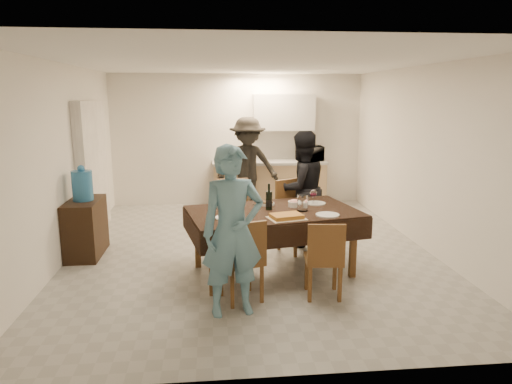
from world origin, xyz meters
TOP-DOWN VIEW (x-y plane):
  - floor at (0.00, 0.00)m, footprint 5.00×6.00m
  - ceiling at (0.00, 0.00)m, footprint 5.00×6.00m
  - wall_back at (0.00, 3.00)m, footprint 5.00×0.02m
  - wall_front at (0.00, -3.00)m, footprint 5.00×0.02m
  - wall_left at (-2.50, 0.00)m, footprint 0.02×6.00m
  - wall_right at (2.50, 0.00)m, footprint 0.02×6.00m
  - stub_partition at (-2.42, 1.20)m, footprint 0.15×1.40m
  - kitchen_base_cabinet at (0.60, 2.68)m, footprint 2.20×0.60m
  - kitchen_worktop at (0.60, 2.68)m, footprint 2.24×0.64m
  - upper_cabinet at (0.90, 2.82)m, footprint 1.20×0.34m
  - dining_table at (0.21, -0.81)m, footprint 2.23×1.57m
  - chair_near_left at (-0.24, -1.65)m, footprint 0.52×0.53m
  - chair_near_right at (0.66, -1.65)m, footprint 0.43×0.43m
  - chair_far_left at (-0.24, -0.16)m, footprint 0.51×0.51m
  - chair_far_right at (0.66, -0.16)m, footprint 0.62×0.65m
  - console at (-2.28, 0.05)m, footprint 0.42×0.84m
  - water_jug at (-2.28, 0.05)m, footprint 0.27×0.27m
  - wine_bottle at (0.16, -0.76)m, footprint 0.08×0.08m
  - water_pitcher at (0.56, -0.86)m, footprint 0.13×0.13m
  - savoury_tart at (0.31, -1.19)m, footprint 0.47×0.39m
  - salad_bowl at (0.51, -0.63)m, footprint 0.17×0.17m
  - mushroom_dish at (0.16, -0.53)m, footprint 0.18×0.18m
  - wine_glass_a at (-0.34, -1.06)m, footprint 0.08×0.08m
  - wine_glass_b at (0.76, -0.56)m, footprint 0.09×0.09m
  - wine_glass_c at (0.01, -0.51)m, footprint 0.08×0.08m
  - plate_near_left at (-0.39, -1.11)m, footprint 0.24×0.24m
  - plate_near_right at (0.81, -1.11)m, footprint 0.28×0.28m
  - plate_far_left at (-0.39, -0.51)m, footprint 0.29×0.29m
  - plate_far_right at (0.81, -0.51)m, footprint 0.25×0.25m
  - microwave at (1.41, 2.68)m, footprint 0.52×0.35m
  - person_near at (-0.34, -1.86)m, footprint 0.69×0.52m
  - person_far at (0.76, 0.24)m, footprint 1.00×0.90m
  - person_kitchen at (0.14, 2.23)m, footprint 1.16×0.67m

SIDE VIEW (x-z plane):
  - floor at x=0.00m, z-range -0.01..0.01m
  - console at x=-2.28m, z-range 0.00..0.78m
  - kitchen_base_cabinet at x=0.60m, z-range 0.00..0.86m
  - chair_near_right at x=0.66m, z-range 0.30..0.77m
  - chair_near_left at x=-0.24m, z-range 0.31..0.80m
  - chair_far_right at x=0.66m, z-range 0.35..0.89m
  - chair_far_left at x=-0.24m, z-range 0.35..0.91m
  - dining_table at x=0.21m, z-range 0.36..1.15m
  - plate_near_left at x=-0.39m, z-range 0.79..0.81m
  - plate_far_right at x=0.81m, z-range 0.79..0.81m
  - plate_near_right at x=0.81m, z-range 0.79..0.81m
  - plate_far_left at x=-0.39m, z-range 0.79..0.81m
  - mushroom_dish at x=0.16m, z-range 0.79..0.83m
  - savoury_tart at x=0.31m, z-range 0.79..0.84m
  - salad_bowl at x=0.51m, z-range 0.79..0.86m
  - person_far at x=0.76m, z-range 0.00..1.69m
  - person_near at x=-0.34m, z-range 0.00..1.72m
  - wine_glass_a at x=-0.34m, z-range 0.79..0.97m
  - kitchen_worktop at x=0.60m, z-range 0.86..0.91m
  - wine_glass_c at x=0.01m, z-range 0.79..0.98m
  - water_pitcher at x=0.56m, z-range 0.79..0.99m
  - wine_glass_b at x=0.76m, z-range 0.79..1.00m
  - person_kitchen at x=0.14m, z-range 0.00..1.79m
  - wine_bottle at x=0.16m, z-range 0.79..1.12m
  - water_jug at x=-2.28m, z-range 0.78..1.19m
  - stub_partition at x=-2.42m, z-range 0.00..2.10m
  - microwave at x=1.41m, z-range 0.91..1.20m
  - wall_back at x=0.00m, z-range 0.00..2.60m
  - wall_front at x=0.00m, z-range 0.00..2.60m
  - wall_left at x=-2.50m, z-range 0.00..2.60m
  - wall_right at x=2.50m, z-range 0.00..2.60m
  - upper_cabinet at x=0.90m, z-range 1.50..2.20m
  - ceiling at x=0.00m, z-range 2.59..2.61m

